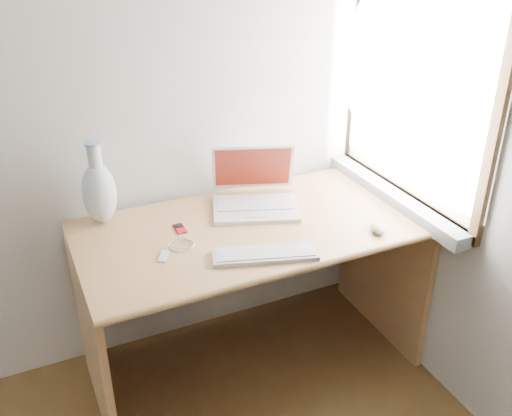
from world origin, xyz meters
name	(u,v)px	position (x,y,z in m)	size (l,w,h in m)	color
window	(409,91)	(1.72, 1.30, 1.28)	(0.11, 0.99, 1.10)	white
desk	(244,259)	(1.01, 1.43, 0.55)	(1.47, 0.73, 0.77)	tan
laptop	(251,194)	(1.07, 1.50, 0.83)	(0.44, 0.42, 0.25)	white
external_keyboard	(265,254)	(0.95, 1.09, 0.78)	(0.42, 0.24, 0.02)	silver
mouse	(378,228)	(1.45, 1.07, 0.79)	(0.06, 0.10, 0.03)	white
ipod	(180,228)	(0.72, 1.43, 0.78)	(0.04, 0.08, 0.01)	#B00C18
cable_coil	(181,245)	(0.68, 1.30, 0.78)	(0.11, 0.11, 0.01)	silver
remote	(163,256)	(0.59, 1.25, 0.78)	(0.03, 0.08, 0.01)	silver
vase	(99,191)	(0.44, 1.63, 0.92)	(0.14, 0.14, 0.36)	white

